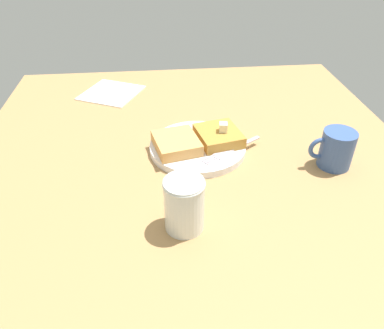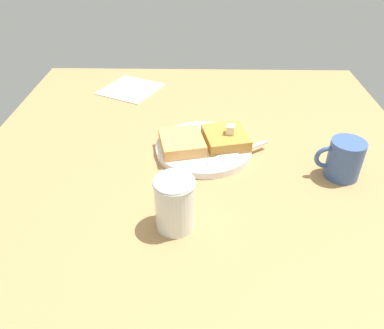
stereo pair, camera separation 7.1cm
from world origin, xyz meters
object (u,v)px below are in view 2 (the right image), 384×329
(fork, at_px, (235,154))
(syrup_jar, at_px, (176,205))
(plate, at_px, (204,147))
(napkin, at_px, (131,89))
(coffee_mug, at_px, (344,159))

(fork, bearing_deg, syrup_jar, 60.16)
(plate, distance_m, fork, 0.07)
(plate, relative_size, fork, 1.50)
(syrup_jar, relative_size, napkin, 0.64)
(fork, distance_m, syrup_jar, 0.23)
(coffee_mug, bearing_deg, plate, -17.16)
(fork, relative_size, syrup_jar, 1.47)
(napkin, height_order, coffee_mug, coffee_mug)
(fork, bearing_deg, coffee_mug, 166.90)
(syrup_jar, relative_size, coffee_mug, 1.03)
(syrup_jar, distance_m, coffee_mug, 0.35)
(plate, height_order, syrup_jar, syrup_jar)
(syrup_jar, distance_m, napkin, 0.58)
(plate, xyz_separation_m, syrup_jar, (0.05, 0.23, 0.04))
(coffee_mug, bearing_deg, syrup_jar, 24.64)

